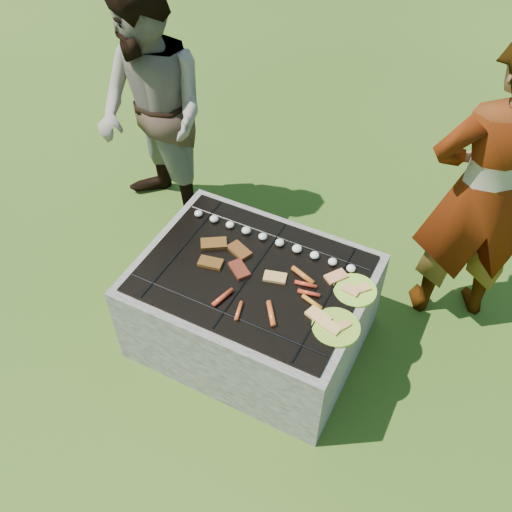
{
  "coord_description": "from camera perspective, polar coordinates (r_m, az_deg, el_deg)",
  "views": [
    {
      "loc": [
        1.0,
        -1.89,
        3.0
      ],
      "look_at": [
        0.0,
        0.05,
        0.7
      ],
      "focal_mm": 40.0,
      "sensor_mm": 36.0,
      "label": 1
    }
  ],
  "objects": [
    {
      "name": "mushrooms",
      "position": [
        3.36,
        1.55,
        1.65
      ],
      "size": [
        1.05,
        0.06,
        0.04
      ],
      "color": "beige",
      "rests_on": "fire_pit"
    },
    {
      "name": "pork_slabs",
      "position": [
        3.28,
        -3.09,
        0.08
      ],
      "size": [
        0.4,
        0.28,
        0.02
      ],
      "color": "#945C1B",
      "rests_on": "fire_pit"
    },
    {
      "name": "bread_on_grate",
      "position": [
        3.12,
        5.3,
        -3.45
      ],
      "size": [
        0.46,
        0.43,
        0.02
      ],
      "color": "tan",
      "rests_on": "fire_pit"
    },
    {
      "name": "fire_pit",
      "position": [
        3.45,
        -0.38,
        -5.31
      ],
      "size": [
        1.3,
        1.0,
        0.62
      ],
      "color": "#A1988F",
      "rests_on": "ground"
    },
    {
      "name": "sausages",
      "position": [
        3.08,
        2.32,
        -4.0
      ],
      "size": [
        0.54,
        0.48,
        0.03
      ],
      "color": "#E65925",
      "rests_on": "fire_pit"
    },
    {
      "name": "plate_near",
      "position": [
        2.99,
        7.98,
        -7.06
      ],
      "size": [
        0.29,
        0.29,
        0.03
      ],
      "color": "gold",
      "rests_on": "fire_pit"
    },
    {
      "name": "lawn",
      "position": [
        3.68,
        -0.36,
        -8.02
      ],
      "size": [
        60.0,
        60.0,
        0.0
      ],
      "primitive_type": "plane",
      "color": "#284812",
      "rests_on": "ground"
    },
    {
      "name": "plate_far",
      "position": [
        3.17,
        9.87,
        -3.39
      ],
      "size": [
        0.28,
        0.28,
        0.03
      ],
      "color": "#D2FF3C",
      "rests_on": "fire_pit"
    },
    {
      "name": "cook",
      "position": [
        3.4,
        21.75,
        5.69
      ],
      "size": [
        0.82,
        0.72,
        1.9
      ],
      "primitive_type": "imported",
      "rotation": [
        0.0,
        0.0,
        3.62
      ],
      "color": "#9E9483",
      "rests_on": "ground"
    },
    {
      "name": "bystander",
      "position": [
        3.97,
        -10.29,
        13.7
      ],
      "size": [
        1.07,
        0.97,
        1.78
      ],
      "primitive_type": "imported",
      "rotation": [
        0.0,
        0.0,
        -0.43
      ],
      "color": "#A5958A",
      "rests_on": "ground"
    }
  ]
}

